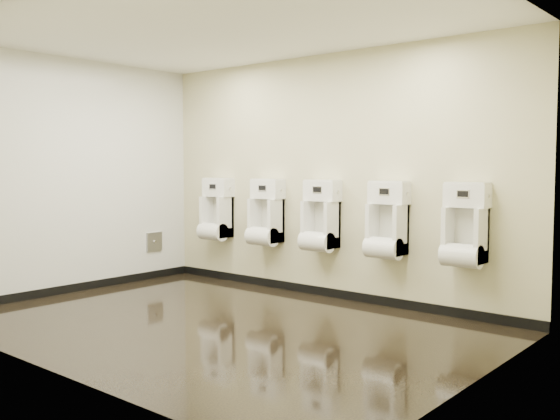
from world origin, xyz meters
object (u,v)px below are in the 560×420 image
at_px(urinal_2, 320,221).
at_px(urinal_4, 465,231).
at_px(urinal_0, 216,214).
at_px(urinal_1, 265,217).
at_px(urinal_3, 387,226).
at_px(access_panel, 154,242).

xyz_separation_m(urinal_2, urinal_4, (1.73, 0.00, 0.00)).
height_order(urinal_0, urinal_1, same).
xyz_separation_m(urinal_0, urinal_1, (0.87, 0.00, 0.00)).
height_order(urinal_0, urinal_4, same).
height_order(urinal_1, urinal_4, same).
bearing_deg(urinal_2, urinal_4, 0.00).
xyz_separation_m(urinal_1, urinal_4, (2.56, 0.00, 0.00)).
bearing_deg(urinal_4, urinal_3, 180.00).
relative_size(urinal_0, urinal_3, 1.00).
bearing_deg(urinal_3, urinal_4, 0.00).
bearing_deg(urinal_2, urinal_1, 180.00).
xyz_separation_m(urinal_1, urinal_3, (1.70, 0.00, 0.00)).
height_order(access_panel, urinal_0, urinal_0).
height_order(access_panel, urinal_4, urinal_4).
height_order(urinal_0, urinal_2, same).
bearing_deg(urinal_4, urinal_1, 180.00).
height_order(urinal_1, urinal_2, same).
bearing_deg(urinal_0, urinal_2, 0.00).
height_order(access_panel, urinal_2, urinal_2).
height_order(urinal_2, urinal_4, same).
distance_m(urinal_0, urinal_4, 3.43).
relative_size(urinal_0, urinal_2, 1.00).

